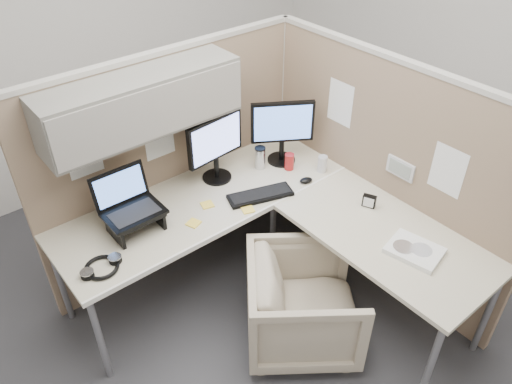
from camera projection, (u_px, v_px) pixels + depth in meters
ground at (268, 313)px, 3.42m from camera, size 4.50×4.50×0.00m
partition_back at (160, 138)px, 3.17m from camera, size 2.00×0.36×1.63m
partition_right at (378, 173)px, 3.35m from camera, size 0.07×2.03×1.63m
desk at (271, 220)px, 3.16m from camera, size 2.00×1.98×0.73m
office_chair at (304, 300)px, 3.07m from camera, size 0.91×0.92×0.69m
monitor_left at (215, 144)px, 3.29m from camera, size 0.44×0.20×0.47m
monitor_right at (282, 127)px, 3.47m from camera, size 0.39×0.26×0.47m
laptop_station at (131, 210)px, 2.95m from camera, size 0.34×0.29×0.36m
keyboard at (260, 195)px, 3.27m from camera, size 0.45×0.27×0.02m
mouse at (306, 180)px, 3.40m from camera, size 0.10×0.08×0.03m
travel_mug at (260, 158)px, 3.51m from camera, size 0.08×0.08×0.16m
soda_can_green at (322, 164)px, 3.49m from camera, size 0.07×0.07×0.12m
soda_can_silver at (289, 162)px, 3.51m from camera, size 0.07×0.07×0.12m
sticky_note_a at (193, 223)px, 3.06m from camera, size 0.10×0.10×0.01m
sticky_note_c at (154, 211)px, 3.16m from camera, size 0.10×0.10×0.01m
sticky_note_d at (207, 205)px, 3.21m from camera, size 0.09×0.09×0.01m
sticky_note_b at (248, 209)px, 3.17m from camera, size 0.10×0.10×0.01m
headphones at (102, 267)px, 2.74m from camera, size 0.24×0.20×0.04m
paper_stack at (414, 250)px, 2.85m from camera, size 0.29×0.34×0.03m
desk_clock at (369, 201)px, 3.17m from camera, size 0.07×0.09×0.08m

